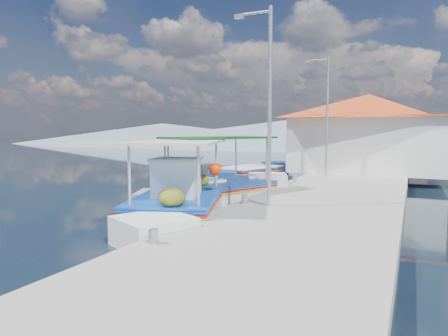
% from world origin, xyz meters
% --- Properties ---
extents(ground, '(160.00, 160.00, 0.00)m').
position_xyz_m(ground, '(0.00, 0.00, 0.00)').
color(ground, black).
rests_on(ground, ground).
extents(quay, '(5.00, 44.00, 0.50)m').
position_xyz_m(quay, '(5.90, 6.00, 0.25)').
color(quay, gray).
rests_on(quay, ground).
extents(bollards, '(0.20, 17.20, 0.30)m').
position_xyz_m(bollards, '(3.80, 5.25, 0.65)').
color(bollards, '#A5A8AD').
rests_on(bollards, quay).
extents(main_caique, '(4.22, 7.97, 2.77)m').
position_xyz_m(main_caique, '(1.95, 1.21, 0.53)').
color(main_caique, white).
rests_on(main_caique, ground).
extents(caique_green_canopy, '(4.20, 7.06, 2.87)m').
position_xyz_m(caique_green_canopy, '(1.80, 4.29, 0.43)').
color(caique_green_canopy, white).
rests_on(caique_green_canopy, ground).
extents(caique_blue_hull, '(3.29, 6.49, 1.21)m').
position_xyz_m(caique_blue_hull, '(0.28, 11.44, 0.33)').
color(caique_blue_hull, navy).
rests_on(caique_blue_hull, ground).
extents(harbor_building, '(10.49, 10.49, 4.40)m').
position_xyz_m(harbor_building, '(6.20, 15.00, 2.78)').
color(harbor_building, silver).
rests_on(harbor_building, quay).
extents(lamp_post_near, '(1.21, 0.14, 6.00)m').
position_xyz_m(lamp_post_near, '(4.51, 2.00, 3.85)').
color(lamp_post_near, '#A5A8AD').
rests_on(lamp_post_near, quay).
extents(lamp_post_far, '(1.21, 0.14, 6.00)m').
position_xyz_m(lamp_post_far, '(4.51, 11.00, 3.85)').
color(lamp_post_far, '#A5A8AD').
rests_on(lamp_post_far, quay).
extents(mountain_ridge, '(171.40, 96.00, 5.50)m').
position_xyz_m(mountain_ridge, '(6.54, 56.00, 2.04)').
color(mountain_ridge, gray).
rests_on(mountain_ridge, ground).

